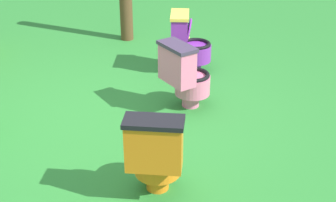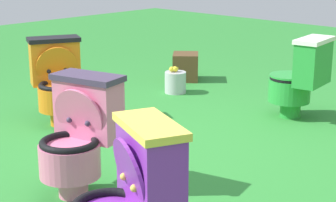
% 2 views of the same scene
% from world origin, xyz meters
% --- Properties ---
extents(ground, '(14.00, 14.00, 0.00)m').
position_xyz_m(ground, '(0.00, 0.00, 0.00)').
color(ground, '#2D8433').
extents(toilet_orange, '(0.58, 0.62, 0.73)m').
position_xyz_m(toilet_orange, '(-0.03, -1.21, 0.37)').
color(toilet_orange, orange).
rests_on(toilet_orange, ground).
extents(toilet_pink, '(0.57, 0.51, 0.73)m').
position_xyz_m(toilet_pink, '(0.73, 0.05, 0.37)').
color(toilet_pink, pink).
rests_on(toilet_pink, ground).
extents(toilet_purple, '(0.61, 0.56, 0.73)m').
position_xyz_m(toilet_purple, '(1.13, 0.94, 0.37)').
color(toilet_purple, purple).
rests_on(toilet_purple, ground).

